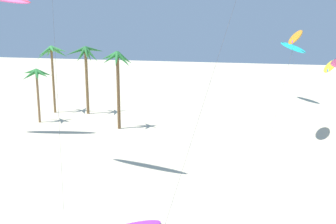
% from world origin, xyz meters
% --- Properties ---
extents(palm_tree_0, '(4.47, 4.76, 9.39)m').
position_xyz_m(palm_tree_0, '(-24.65, 43.89, 8.02)').
color(palm_tree_0, brown).
rests_on(palm_tree_0, ground).
extents(palm_tree_1, '(4.08, 3.69, 6.76)m').
position_xyz_m(palm_tree_1, '(-22.75, 38.03, 5.74)').
color(palm_tree_1, olive).
rests_on(palm_tree_1, ground).
extents(palm_tree_2, '(4.60, 4.71, 9.34)m').
position_xyz_m(palm_tree_2, '(-19.82, 44.71, 7.65)').
color(palm_tree_2, brown).
rests_on(palm_tree_2, ground).
extents(palm_tree_3, '(3.86, 3.60, 9.03)m').
position_xyz_m(palm_tree_3, '(-11.89, 38.47, 7.31)').
color(palm_tree_3, brown).
rests_on(palm_tree_3, ground).
extents(flying_kite_1, '(5.05, 13.26, 9.92)m').
position_xyz_m(flying_kite_1, '(6.25, 64.58, 8.86)').
color(flying_kite_1, '#19B2B7').
rests_on(flying_kite_1, ground).
extents(flying_kite_3, '(2.43, 9.61, 8.26)m').
position_xyz_m(flying_kite_3, '(11.06, 47.92, 7.29)').
color(flying_kite_3, yellow).
rests_on(flying_kite_3, ground).
extents(flying_kite_7, '(2.76, 8.39, 11.72)m').
position_xyz_m(flying_kite_7, '(7.10, 41.37, 10.61)').
color(flying_kite_7, orange).
rests_on(flying_kite_7, ground).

